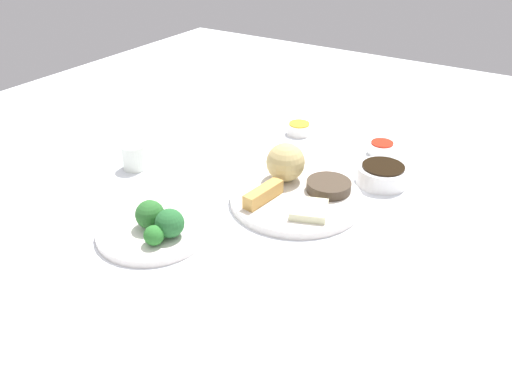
{
  "coord_description": "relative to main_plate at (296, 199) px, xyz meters",
  "views": [
    {
      "loc": [
        -0.85,
        -0.44,
        0.58
      ],
      "look_at": [
        -0.09,
        0.04,
        0.06
      ],
      "focal_mm": 36.97,
      "sensor_mm": 36.0,
      "label": 1
    }
  ],
  "objects": [
    {
      "name": "broccoli_floret_2",
      "position": [
        -0.28,
        0.13,
        0.02
      ],
      "size": [
        0.04,
        0.04,
        0.04
      ],
      "primitive_type": "sphere",
      "color": "#2A752B",
      "rests_on": "broccoli_plate"
    },
    {
      "name": "stir_fry_heap",
      "position": [
        0.05,
        -0.05,
        0.02
      ],
      "size": [
        0.09,
        0.09,
        0.02
      ],
      "primitive_type": "cylinder",
      "color": "#423527",
      "rests_on": "main_plate"
    },
    {
      "name": "soy_sauce_bowl",
      "position": [
        0.17,
        -0.12,
        0.01
      ],
      "size": [
        0.11,
        0.11,
        0.04
      ],
      "primitive_type": "cylinder",
      "color": "white",
      "rests_on": "tabletop"
    },
    {
      "name": "sauce_ramekin_sweet_and_sour",
      "position": [
        0.31,
        -0.07,
        0.01
      ],
      "size": [
        0.06,
        0.06,
        0.03
      ],
      "primitive_type": "cylinder",
      "color": "white",
      "rests_on": "tabletop"
    },
    {
      "name": "teacup",
      "position": [
        -0.06,
        0.39,
        0.02
      ],
      "size": [
        0.06,
        0.06,
        0.06
      ],
      "primitive_type": "cylinder",
      "color": "white",
      "rests_on": "tabletop"
    },
    {
      "name": "sauce_ramekin_hot_mustard_liquid",
      "position": [
        0.31,
        0.16,
        0.02
      ],
      "size": [
        0.05,
        0.05,
        0.0
      ],
      "primitive_type": "cylinder",
      "color": "yellow",
      "rests_on": "sauce_ramekin_hot_mustard"
    },
    {
      "name": "sauce_ramekin_hot_mustard",
      "position": [
        0.31,
        0.16,
        0.01
      ],
      "size": [
        0.06,
        0.06,
        0.03
      ],
      "primitive_type": "cylinder",
      "color": "white",
      "rests_on": "tabletop"
    },
    {
      "name": "rice_scoop",
      "position": [
        0.05,
        0.05,
        0.05
      ],
      "size": [
        0.08,
        0.08,
        0.08
      ],
      "primitive_type": "sphere",
      "color": "tan",
      "rests_on": "main_plate"
    },
    {
      "name": "broccoli_plate",
      "position": [
        -0.24,
        0.17,
        -0.0
      ],
      "size": [
        0.21,
        0.21,
        0.01
      ],
      "primitive_type": "cylinder",
      "color": "white",
      "rests_on": "tabletop"
    },
    {
      "name": "broccoli_floret_1",
      "position": [
        -0.25,
        0.12,
        0.03
      ],
      "size": [
        0.05,
        0.05,
        0.05
      ],
      "primitive_type": "sphere",
      "color": "#266630",
      "rests_on": "broccoli_plate"
    },
    {
      "name": "spring_roll",
      "position": [
        -0.05,
        0.05,
        0.02
      ],
      "size": [
        0.1,
        0.04,
        0.03
      ],
      "primitive_type": "cube",
      "rotation": [
        0.0,
        0.0,
        3.02
      ],
      "color": "gold",
      "rests_on": "main_plate"
    },
    {
      "name": "tabletop",
      "position": [
        0.03,
        0.02,
        -0.02
      ],
      "size": [
        2.2,
        2.2,
        0.02
      ],
      "primitive_type": "cube",
      "color": "white",
      "rests_on": "ground"
    },
    {
      "name": "broccoli_floret_0",
      "position": [
        -0.24,
        0.17,
        0.03
      ],
      "size": [
        0.05,
        0.05,
        0.05
      ],
      "primitive_type": "sphere",
      "color": "#2B6A2B",
      "rests_on": "broccoli_plate"
    },
    {
      "name": "soy_sauce_bowl_liquid",
      "position": [
        0.17,
        -0.12,
        0.03
      ],
      "size": [
        0.09,
        0.09,
        0.0
      ],
      "primitive_type": "cylinder",
      "color": "black",
      "rests_on": "soy_sauce_bowl"
    },
    {
      "name": "crab_rangoon_wonton",
      "position": [
        -0.05,
        -0.05,
        0.02
      ],
      "size": [
        0.09,
        0.09,
        0.02
      ],
      "primitive_type": "cube",
      "rotation": [
        0.0,
        0.0,
        0.36
      ],
      "color": "beige",
      "rests_on": "main_plate"
    },
    {
      "name": "sauce_ramekin_sweet_and_sour_liquid",
      "position": [
        0.31,
        -0.07,
        0.02
      ],
      "size": [
        0.05,
        0.05,
        0.0
      ],
      "primitive_type": "cylinder",
      "color": "red",
      "rests_on": "sauce_ramekin_sweet_and_sour"
    },
    {
      "name": "main_plate",
      "position": [
        0.0,
        0.0,
        0.0
      ],
      "size": [
        0.27,
        0.27,
        0.02
      ],
      "primitive_type": "cylinder",
      "color": "white",
      "rests_on": "tabletop"
    }
  ]
}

